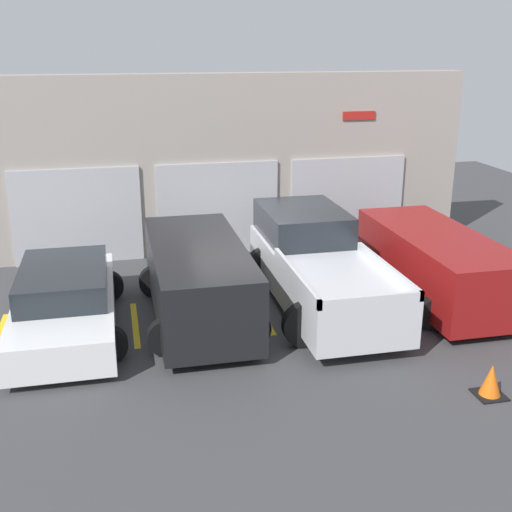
% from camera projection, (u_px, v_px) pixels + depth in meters
% --- Properties ---
extents(ground_plane, '(28.00, 28.00, 0.00)m').
position_uv_depth(ground_plane, '(249.00, 292.00, 14.56)').
color(ground_plane, '#3D3D3F').
extents(shophouse_building, '(13.15, 0.68, 4.65)m').
position_uv_depth(shophouse_building, '(223.00, 167.00, 16.87)').
color(shophouse_building, '#9E9389').
rests_on(shophouse_building, ground).
extents(pickup_truck, '(2.58, 5.36, 1.82)m').
position_uv_depth(pickup_truck, '(317.00, 265.00, 13.72)').
color(pickup_truck, silver).
rests_on(pickup_truck, ground).
extents(sedan_white, '(2.27, 4.70, 1.29)m').
position_uv_depth(sedan_white, '(65.00, 301.00, 12.46)').
color(sedan_white, white).
rests_on(sedan_white, ground).
extents(sedan_side, '(2.23, 4.76, 1.49)m').
position_uv_depth(sedan_side, '(435.00, 263.00, 13.99)').
color(sedan_side, maroon).
rests_on(sedan_side, ground).
extents(van_right, '(2.28, 4.65, 1.59)m').
position_uv_depth(van_right, '(198.00, 279.00, 12.90)').
color(van_right, black).
rests_on(van_right, ground).
extents(parking_stripe_left, '(0.12, 2.20, 0.01)m').
position_uv_depth(parking_stripe_left, '(135.00, 324.00, 12.89)').
color(parking_stripe_left, gold).
rests_on(parking_stripe_left, ground).
extents(parking_stripe_centre, '(0.12, 2.20, 0.01)m').
position_uv_depth(parking_stripe_centre, '(261.00, 313.00, 13.43)').
color(parking_stripe_centre, gold).
rests_on(parking_stripe_centre, ground).
extents(parking_stripe_right, '(0.12, 2.20, 0.01)m').
position_uv_depth(parking_stripe_right, '(377.00, 302.00, 13.97)').
color(parking_stripe_right, gold).
rests_on(parking_stripe_right, ground).
extents(parking_stripe_far_right, '(0.12, 2.20, 0.01)m').
position_uv_depth(parking_stripe_far_right, '(485.00, 293.00, 14.51)').
color(parking_stripe_far_right, gold).
rests_on(parking_stripe_far_right, ground).
extents(traffic_cone, '(0.47, 0.47, 0.55)m').
position_uv_depth(traffic_cone, '(491.00, 382.00, 10.23)').
color(traffic_cone, black).
rests_on(traffic_cone, ground).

